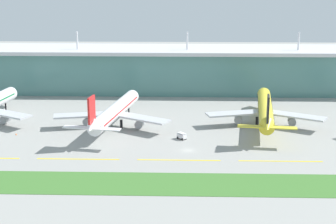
{
  "coord_description": "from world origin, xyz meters",
  "views": [
    {
      "loc": [
        -1.46,
        -181.04,
        61.5
      ],
      "look_at": [
        -7.76,
        26.53,
        7.0
      ],
      "focal_mm": 57.62,
      "sensor_mm": 36.0,
      "label": 1
    }
  ],
  "objects_px": {
    "baggage_cart": "(182,136)",
    "safety_cone_right_wingtip": "(16,134)",
    "airliner_far_middle": "(265,110)",
    "airliner_near_middle": "(114,112)"
  },
  "relations": [
    {
      "from": "airliner_near_middle",
      "to": "baggage_cart",
      "type": "xyz_separation_m",
      "value": [
        27.3,
        -15.56,
        -5.19
      ]
    },
    {
      "from": "airliner_near_middle",
      "to": "airliner_far_middle",
      "type": "bearing_deg",
      "value": 4.69
    },
    {
      "from": "baggage_cart",
      "to": "safety_cone_right_wingtip",
      "type": "bearing_deg",
      "value": 176.78
    },
    {
      "from": "airliner_far_middle",
      "to": "baggage_cart",
      "type": "distance_m",
      "value": 40.16
    },
    {
      "from": "airliner_far_middle",
      "to": "baggage_cart",
      "type": "height_order",
      "value": "airliner_far_middle"
    },
    {
      "from": "airliner_far_middle",
      "to": "baggage_cart",
      "type": "xyz_separation_m",
      "value": [
        -34.08,
        -20.6,
        -5.19
      ]
    },
    {
      "from": "airliner_near_middle",
      "to": "baggage_cart",
      "type": "bearing_deg",
      "value": -29.68
    },
    {
      "from": "baggage_cart",
      "to": "airliner_far_middle",
      "type": "bearing_deg",
      "value": 31.15
    },
    {
      "from": "airliner_near_middle",
      "to": "safety_cone_right_wingtip",
      "type": "xyz_separation_m",
      "value": [
        -36.88,
        -11.95,
        -6.1
      ]
    },
    {
      "from": "baggage_cart",
      "to": "safety_cone_right_wingtip",
      "type": "relative_size",
      "value": 5.51
    }
  ]
}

